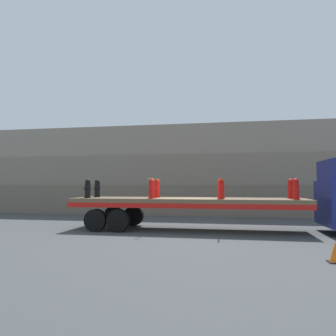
{
  "coord_description": "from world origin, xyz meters",
  "views": [
    {
      "loc": [
        1.81,
        -14.0,
        1.93
      ],
      "look_at": [
        -0.84,
        0.0,
        2.67
      ],
      "focal_mm": 35.0,
      "sensor_mm": 36.0,
      "label": 1
    }
  ],
  "objects_px": {
    "fire_hydrant_red_far_1": "(157,189)",
    "traffic_cone": "(336,252)",
    "flatbed_trailer": "(173,204)",
    "fire_hydrant_red_near_1": "(152,189)",
    "fire_hydrant_black_far_0": "(97,188)",
    "fire_hydrant_red_near_3": "(296,189)",
    "fire_hydrant_red_far_2": "(221,189)",
    "fire_hydrant_red_far_3": "(291,189)",
    "fire_hydrant_red_near_2": "(221,189)",
    "fire_hydrant_black_near_0": "(88,189)"
  },
  "relations": [
    {
      "from": "fire_hydrant_red_near_2",
      "to": "fire_hydrant_red_far_2",
      "type": "height_order",
      "value": "same"
    },
    {
      "from": "fire_hydrant_black_far_0",
      "to": "fire_hydrant_red_far_2",
      "type": "height_order",
      "value": "same"
    },
    {
      "from": "fire_hydrant_red_near_2",
      "to": "fire_hydrant_red_near_3",
      "type": "height_order",
      "value": "same"
    },
    {
      "from": "fire_hydrant_black_far_0",
      "to": "fire_hydrant_red_far_2",
      "type": "distance_m",
      "value": 5.77
    },
    {
      "from": "fire_hydrant_black_near_0",
      "to": "fire_hydrant_red_far_3",
      "type": "bearing_deg",
      "value": 6.97
    },
    {
      "from": "fire_hydrant_red_far_3",
      "to": "fire_hydrant_red_far_1",
      "type": "bearing_deg",
      "value": 180.0
    },
    {
      "from": "flatbed_trailer",
      "to": "traffic_cone",
      "type": "distance_m",
      "value": 7.23
    },
    {
      "from": "fire_hydrant_red_far_3",
      "to": "fire_hydrant_red_far_2",
      "type": "bearing_deg",
      "value": 180.0
    },
    {
      "from": "fire_hydrant_red_far_1",
      "to": "fire_hydrant_red_far_2",
      "type": "relative_size",
      "value": 1.0
    },
    {
      "from": "fire_hydrant_black_far_0",
      "to": "fire_hydrant_red_far_3",
      "type": "bearing_deg",
      "value": 0.0
    },
    {
      "from": "flatbed_trailer",
      "to": "fire_hydrant_red_far_3",
      "type": "height_order",
      "value": "fire_hydrant_red_far_3"
    },
    {
      "from": "fire_hydrant_red_far_1",
      "to": "fire_hydrant_red_far_2",
      "type": "xyz_separation_m",
      "value": [
        2.89,
        0.0,
        0.0
      ]
    },
    {
      "from": "fire_hydrant_red_near_1",
      "to": "traffic_cone",
      "type": "distance_m",
      "value": 7.58
    },
    {
      "from": "flatbed_trailer",
      "to": "traffic_cone",
      "type": "height_order",
      "value": "flatbed_trailer"
    },
    {
      "from": "fire_hydrant_red_near_2",
      "to": "traffic_cone",
      "type": "bearing_deg",
      "value": -57.53
    },
    {
      "from": "fire_hydrant_red_near_2",
      "to": "fire_hydrant_red_far_3",
      "type": "height_order",
      "value": "same"
    },
    {
      "from": "fire_hydrant_red_far_1",
      "to": "traffic_cone",
      "type": "relative_size",
      "value": 1.6
    },
    {
      "from": "fire_hydrant_black_near_0",
      "to": "fire_hydrant_red_near_1",
      "type": "height_order",
      "value": "same"
    },
    {
      "from": "flatbed_trailer",
      "to": "fire_hydrant_black_near_0",
      "type": "distance_m",
      "value": 3.79
    },
    {
      "from": "fire_hydrant_red_far_1",
      "to": "fire_hydrant_red_far_3",
      "type": "xyz_separation_m",
      "value": [
        5.77,
        0.0,
        0.0
      ]
    },
    {
      "from": "fire_hydrant_red_far_2",
      "to": "fire_hydrant_red_near_3",
      "type": "xyz_separation_m",
      "value": [
        2.89,
        -1.06,
        0.0
      ]
    },
    {
      "from": "fire_hydrant_red_far_1",
      "to": "fire_hydrant_red_far_3",
      "type": "height_order",
      "value": "same"
    },
    {
      "from": "fire_hydrant_black_far_0",
      "to": "traffic_cone",
      "type": "bearing_deg",
      "value": -33.07
    },
    {
      "from": "fire_hydrant_red_near_3",
      "to": "traffic_cone",
      "type": "distance_m",
      "value": 4.85
    },
    {
      "from": "fire_hydrant_black_far_0",
      "to": "fire_hydrant_red_far_1",
      "type": "relative_size",
      "value": 1.0
    },
    {
      "from": "fire_hydrant_red_near_2",
      "to": "fire_hydrant_red_far_2",
      "type": "distance_m",
      "value": 1.06
    },
    {
      "from": "fire_hydrant_red_far_2",
      "to": "fire_hydrant_red_near_2",
      "type": "bearing_deg",
      "value": -90.0
    },
    {
      "from": "fire_hydrant_red_far_2",
      "to": "traffic_cone",
      "type": "height_order",
      "value": "fire_hydrant_red_far_2"
    },
    {
      "from": "flatbed_trailer",
      "to": "fire_hydrant_red_far_1",
      "type": "distance_m",
      "value": 1.17
    },
    {
      "from": "fire_hydrant_red_far_1",
      "to": "fire_hydrant_red_near_2",
      "type": "xyz_separation_m",
      "value": [
        2.89,
        -1.06,
        0.0
      ]
    },
    {
      "from": "fire_hydrant_black_far_0",
      "to": "fire_hydrant_red_far_2",
      "type": "xyz_separation_m",
      "value": [
        5.77,
        0.0,
        0.0
      ]
    },
    {
      "from": "fire_hydrant_red_near_1",
      "to": "fire_hydrant_red_near_2",
      "type": "relative_size",
      "value": 1.0
    },
    {
      "from": "flatbed_trailer",
      "to": "fire_hydrant_red_far_2",
      "type": "relative_size",
      "value": 11.9
    },
    {
      "from": "flatbed_trailer",
      "to": "traffic_cone",
      "type": "bearing_deg",
      "value": -45.73
    },
    {
      "from": "fire_hydrant_red_near_1",
      "to": "fire_hydrant_red_near_2",
      "type": "height_order",
      "value": "same"
    },
    {
      "from": "fire_hydrant_black_far_0",
      "to": "fire_hydrant_red_near_3",
      "type": "bearing_deg",
      "value": -6.97
    },
    {
      "from": "fire_hydrant_red_near_3",
      "to": "flatbed_trailer",
      "type": "bearing_deg",
      "value": 173.91
    },
    {
      "from": "fire_hydrant_red_near_1",
      "to": "fire_hydrant_red_far_3",
      "type": "bearing_deg",
      "value": 10.39
    },
    {
      "from": "flatbed_trailer",
      "to": "fire_hydrant_red_near_1",
      "type": "bearing_deg",
      "value": -146.84
    },
    {
      "from": "fire_hydrant_red_near_3",
      "to": "traffic_cone",
      "type": "bearing_deg",
      "value": -89.42
    },
    {
      "from": "fire_hydrant_red_far_1",
      "to": "traffic_cone",
      "type": "bearing_deg",
      "value": -44.25
    },
    {
      "from": "fire_hydrant_red_near_3",
      "to": "fire_hydrant_red_far_2",
      "type": "bearing_deg",
      "value": 159.86
    },
    {
      "from": "fire_hydrant_red_far_2",
      "to": "traffic_cone",
      "type": "distance_m",
      "value": 6.56
    },
    {
      "from": "fire_hydrant_red_near_2",
      "to": "fire_hydrant_red_near_3",
      "type": "bearing_deg",
      "value": 0.0
    },
    {
      "from": "flatbed_trailer",
      "to": "fire_hydrant_black_near_0",
      "type": "xyz_separation_m",
      "value": [
        -3.7,
        -0.53,
        0.66
      ]
    },
    {
      "from": "fire_hydrant_red_far_2",
      "to": "traffic_cone",
      "type": "bearing_deg",
      "value": -62.64
    },
    {
      "from": "fire_hydrant_black_near_0",
      "to": "fire_hydrant_red_near_1",
      "type": "xyz_separation_m",
      "value": [
        2.89,
        0.0,
        0.0
      ]
    },
    {
      "from": "fire_hydrant_red_far_1",
      "to": "fire_hydrant_black_near_0",
      "type": "bearing_deg",
      "value": -159.86
    },
    {
      "from": "fire_hydrant_red_far_3",
      "to": "traffic_cone",
      "type": "relative_size",
      "value": 1.6
    },
    {
      "from": "fire_hydrant_black_near_0",
      "to": "fire_hydrant_red_far_2",
      "type": "xyz_separation_m",
      "value": [
        5.77,
        1.06,
        0.0
      ]
    }
  ]
}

